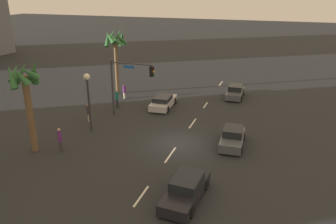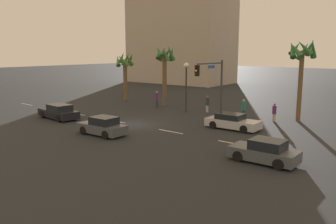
% 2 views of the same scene
% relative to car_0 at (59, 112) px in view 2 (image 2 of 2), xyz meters
% --- Properties ---
extents(ground_plane, '(220.00, 220.00, 0.00)m').
position_rel_car_0_xyz_m(ground_plane, '(7.22, 2.64, -0.65)').
color(ground_plane, '#232628').
extents(lane_stripe_0, '(2.46, 0.14, 0.01)m').
position_rel_car_0_xyz_m(lane_stripe_0, '(-10.78, 2.64, -0.64)').
color(lane_stripe_0, silver).
rests_on(lane_stripe_0, ground_plane).
extents(lane_stripe_1, '(2.30, 0.14, 0.01)m').
position_rel_car_0_xyz_m(lane_stripe_1, '(-5.59, 2.64, -0.64)').
color(lane_stripe_1, silver).
rests_on(lane_stripe_1, ground_plane).
extents(lane_stripe_2, '(2.29, 0.14, 0.01)m').
position_rel_car_0_xyz_m(lane_stripe_2, '(-0.62, 2.64, -0.64)').
color(lane_stripe_2, silver).
rests_on(lane_stripe_2, ground_plane).
extents(lane_stripe_3, '(2.59, 0.14, 0.01)m').
position_rel_car_0_xyz_m(lane_stripe_3, '(5.04, 2.64, -0.64)').
color(lane_stripe_3, silver).
rests_on(lane_stripe_3, ground_plane).
extents(lane_stripe_4, '(2.48, 0.14, 0.01)m').
position_rel_car_0_xyz_m(lane_stripe_4, '(11.66, 2.64, -0.64)').
color(lane_stripe_4, silver).
rests_on(lane_stripe_4, ground_plane).
extents(lane_stripe_5, '(1.86, 0.14, 0.01)m').
position_rel_car_0_xyz_m(lane_stripe_5, '(17.07, 2.64, -0.64)').
color(lane_stripe_5, silver).
rests_on(lane_stripe_5, ground_plane).
extents(car_0, '(4.77, 2.13, 1.40)m').
position_rel_car_0_xyz_m(car_0, '(0.00, 0.00, 0.00)').
color(car_0, black).
rests_on(car_0, ground_plane).
extents(car_1, '(4.54, 2.11, 1.28)m').
position_rel_car_0_xyz_m(car_1, '(14.98, 6.73, -0.05)').
color(car_1, '#B7B7BC').
rests_on(car_1, ground_plane).
extents(car_2, '(3.98, 1.90, 1.40)m').
position_rel_car_0_xyz_m(car_2, '(20.85, 0.05, -0.01)').
color(car_2, '#474C51').
rests_on(car_2, ground_plane).
extents(car_3, '(4.07, 1.97, 1.44)m').
position_rel_car_0_xyz_m(car_3, '(8.24, -1.53, 0.01)').
color(car_3, '#474C51').
rests_on(car_3, ground_plane).
extents(traffic_signal, '(0.32, 4.49, 5.54)m').
position_rel_car_0_xyz_m(traffic_signal, '(11.44, 9.14, 3.12)').
color(traffic_signal, '#38383D').
rests_on(traffic_signal, ground_plane).
extents(streetlamp, '(0.56, 0.56, 5.19)m').
position_rel_car_0_xyz_m(streetlamp, '(7.16, 10.74, 3.07)').
color(streetlamp, '#2D2D33').
rests_on(streetlamp, ground_plane).
extents(pedestrian_0, '(0.41, 0.41, 1.77)m').
position_rel_car_0_xyz_m(pedestrian_0, '(8.99, 12.05, 0.28)').
color(pedestrian_0, '#B2A58C').
rests_on(pedestrian_0, ground_plane).
extents(pedestrian_1, '(0.46, 0.46, 1.87)m').
position_rel_car_0_xyz_m(pedestrian_1, '(13.55, 11.39, 0.33)').
color(pedestrian_1, '#333338').
rests_on(pedestrian_1, ground_plane).
extents(pedestrian_2, '(0.44, 0.44, 1.93)m').
position_rel_car_0_xyz_m(pedestrian_2, '(2.93, 10.88, 0.39)').
color(pedestrian_2, '#333338').
rests_on(pedestrian_2, ground_plane).
extents(pedestrian_3, '(0.40, 0.40, 1.68)m').
position_rel_car_0_xyz_m(pedestrian_3, '(16.41, 11.91, 0.23)').
color(pedestrian_3, '#B2A58C').
rests_on(pedestrian_3, ground_plane).
extents(palm_tree_0, '(2.54, 2.51, 7.10)m').
position_rel_car_0_xyz_m(palm_tree_0, '(2.45, 12.92, 4.49)').
color(palm_tree_0, brown).
rests_on(palm_tree_0, ground_plane).
extents(palm_tree_1, '(2.69, 2.81, 6.28)m').
position_rel_car_0_xyz_m(palm_tree_1, '(-4.01, 12.61, 3.85)').
color(palm_tree_1, brown).
rests_on(palm_tree_1, ground_plane).
extents(palm_tree_2, '(2.65, 2.69, 7.53)m').
position_rel_car_0_xyz_m(palm_tree_2, '(17.99, 13.55, 5.16)').
color(palm_tree_2, brown).
rests_on(palm_tree_2, ground_plane).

